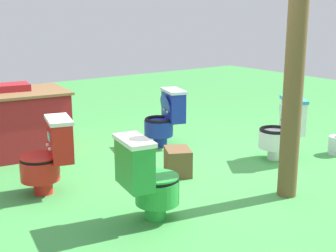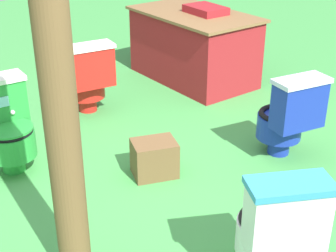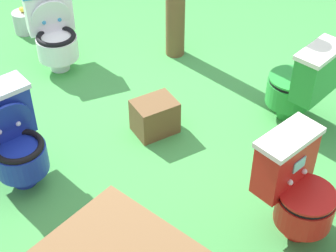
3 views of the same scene
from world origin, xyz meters
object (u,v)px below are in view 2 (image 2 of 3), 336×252
(toilet_green, at_px, (5,125))
(toilet_red, at_px, (88,78))
(small_crate, at_px, (154,158))
(vendor_table, at_px, (194,46))
(toilet_blue, at_px, (288,116))
(wooden_post, at_px, (59,95))
(toilet_white, at_px, (276,227))

(toilet_green, distance_m, toilet_red, 1.14)
(small_crate, bearing_deg, vendor_table, 125.58)
(toilet_blue, distance_m, toilet_red, 1.94)
(toilet_blue, xyz_separation_m, toilet_red, (-1.83, -0.64, -0.00))
(wooden_post, height_order, small_crate, wooden_post)
(toilet_white, distance_m, vendor_table, 3.27)
(toilet_red, relative_size, wooden_post, 0.32)
(toilet_white, bearing_deg, toilet_green, 135.69)
(toilet_blue, height_order, toilet_red, same)
(toilet_green, distance_m, small_crate, 1.18)
(toilet_white, xyz_separation_m, vendor_table, (-2.56, 2.04, 0.02))
(toilet_white, relative_size, toilet_blue, 1.00)
(toilet_blue, xyz_separation_m, small_crate, (-0.54, -0.96, -0.23))
(wooden_post, bearing_deg, small_crate, 114.85)
(toilet_green, relative_size, small_crate, 2.19)
(toilet_green, xyz_separation_m, vendor_table, (-0.36, 2.49, 0.02))
(toilet_blue, height_order, vendor_table, vendor_table)
(toilet_white, relative_size, small_crate, 2.19)
(toilet_white, relative_size, toilet_green, 1.00)
(toilet_red, distance_m, wooden_post, 2.38)
(toilet_blue, relative_size, vendor_table, 0.47)
(vendor_table, bearing_deg, toilet_white, -38.61)
(toilet_blue, distance_m, vendor_table, 1.95)
(toilet_white, distance_m, small_crate, 1.36)
(toilet_white, relative_size, toilet_red, 1.00)
(toilet_red, xyz_separation_m, small_crate, (1.29, -0.32, -0.23))
(toilet_green, xyz_separation_m, wooden_post, (1.38, -0.32, 0.75))
(toilet_white, xyz_separation_m, small_crate, (-1.31, 0.29, -0.23))
(toilet_green, bearing_deg, small_crate, 139.95)
(toilet_green, bearing_deg, toilet_blue, 150.11)
(toilet_white, distance_m, toilet_red, 2.67)
(wooden_post, distance_m, small_crate, 1.53)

